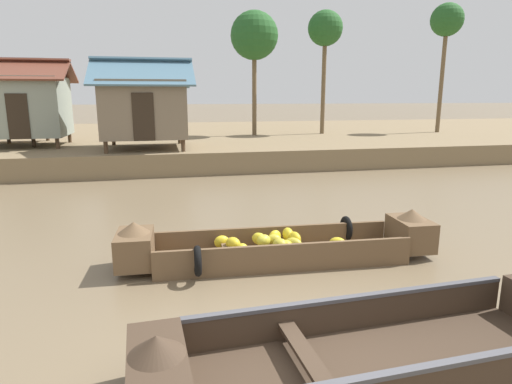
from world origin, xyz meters
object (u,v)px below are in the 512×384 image
(banana_boat, at_px, (279,246))
(stilt_house_mid_left, at_px, (28,105))
(viewer_boat, at_px, (385,350))
(palm_tree_mid, at_px, (325,31))
(palm_tree_far, at_px, (447,23))
(stilt_house_left, at_px, (2,99))
(palm_tree_near, at_px, (254,36))
(stilt_house_mid_right, at_px, (144,107))

(banana_boat, distance_m, stilt_house_mid_left, 15.45)
(viewer_boat, bearing_deg, palm_tree_mid, 71.14)
(palm_tree_far, bearing_deg, stilt_house_left, -175.75)
(palm_tree_near, bearing_deg, viewer_boat, -97.99)
(stilt_house_mid_left, bearing_deg, palm_tree_far, 7.44)
(stilt_house_mid_left, bearing_deg, viewer_boat, -64.82)
(viewer_boat, distance_m, stilt_house_left, 20.26)
(banana_boat, height_order, viewer_boat, banana_boat)
(banana_boat, height_order, stilt_house_mid_right, stilt_house_mid_right)
(palm_tree_mid, bearing_deg, stilt_house_left, -171.99)
(palm_tree_near, xyz_separation_m, palm_tree_far, (11.27, -0.38, 0.99))
(stilt_house_mid_left, xyz_separation_m, palm_tree_near, (10.67, 3.25, 3.49))
(banana_boat, xyz_separation_m, stilt_house_mid_right, (-2.68, 11.39, 2.28))
(palm_tree_far, bearing_deg, viewer_boat, -125.68)
(banana_boat, xyz_separation_m, stilt_house_mid_left, (-7.59, 13.24, 2.36))
(stilt_house_mid_left, bearing_deg, palm_tree_near, 16.92)
(stilt_house_mid_right, xyz_separation_m, palm_tree_near, (5.75, 5.09, 3.57))
(banana_boat, relative_size, stilt_house_mid_left, 1.59)
(viewer_boat, relative_size, palm_tree_mid, 0.83)
(viewer_boat, xyz_separation_m, palm_tree_near, (2.80, 19.98, 5.89))
(stilt_house_left, relative_size, palm_tree_mid, 0.58)
(viewer_boat, relative_size, palm_tree_far, 0.77)
(palm_tree_far, bearing_deg, palm_tree_near, 178.07)
(stilt_house_left, distance_m, palm_tree_mid, 16.64)
(viewer_boat, relative_size, stilt_house_mid_left, 1.51)
(viewer_boat, bearing_deg, palm_tree_near, 82.01)
(stilt_house_mid_right, distance_m, palm_tree_mid, 11.83)
(stilt_house_left, bearing_deg, banana_boat, -58.18)
(stilt_house_mid_left, relative_size, palm_tree_far, 0.51)
(banana_boat, distance_m, stilt_house_mid_right, 11.93)
(stilt_house_left, bearing_deg, stilt_house_mid_left, -40.48)
(palm_tree_mid, xyz_separation_m, palm_tree_far, (7.20, -0.53, 0.56))
(stilt_house_mid_left, relative_size, palm_tree_near, 0.57)
(palm_tree_near, bearing_deg, palm_tree_mid, 2.10)
(stilt_house_mid_right, xyz_separation_m, palm_tree_far, (17.02, 4.71, 4.56))
(banana_boat, xyz_separation_m, stilt_house_left, (-8.92, 14.38, 2.58))
(banana_boat, bearing_deg, viewer_boat, -85.55)
(palm_tree_near, bearing_deg, stilt_house_left, -170.02)
(palm_tree_near, relative_size, palm_tree_mid, 0.97)
(banana_boat, xyz_separation_m, palm_tree_near, (3.08, 16.49, 5.85))
(viewer_boat, xyz_separation_m, stilt_house_mid_left, (-7.86, 16.73, 2.40))
(viewer_boat, bearing_deg, banana_boat, 94.45)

